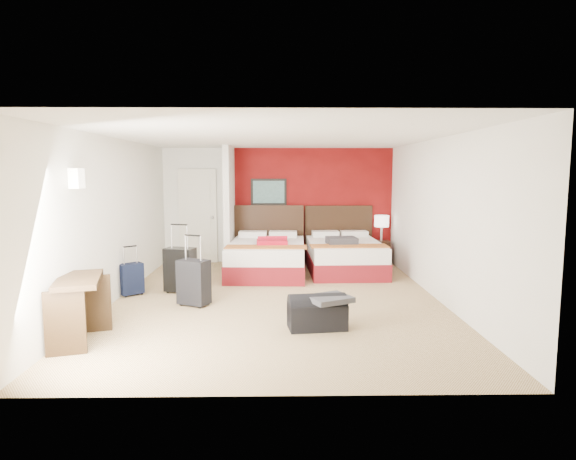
{
  "coord_description": "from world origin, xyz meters",
  "views": [
    {
      "loc": [
        0.05,
        -7.31,
        1.97
      ],
      "look_at": [
        0.18,
        0.8,
        1.0
      ],
      "focal_mm": 30.0,
      "sensor_mm": 36.0,
      "label": 1
    }
  ],
  "objects_px": {
    "bed_left": "(267,258)",
    "table_lamp": "(381,228)",
    "bed_right": "(344,257)",
    "desk": "(80,310)",
    "suitcase_black": "(180,271)",
    "suitcase_navy": "(131,280)",
    "duffel_bag": "(317,314)",
    "nightstand": "(381,253)",
    "suitcase_charcoal": "(194,284)",
    "red_suitcase_open": "(272,241)"
  },
  "relations": [
    {
      "from": "table_lamp",
      "to": "suitcase_navy",
      "type": "distance_m",
      "value": 5.26
    },
    {
      "from": "table_lamp",
      "to": "suitcase_charcoal",
      "type": "height_order",
      "value": "table_lamp"
    },
    {
      "from": "table_lamp",
      "to": "desk",
      "type": "height_order",
      "value": "table_lamp"
    },
    {
      "from": "bed_left",
      "to": "bed_right",
      "type": "relative_size",
      "value": 1.03
    },
    {
      "from": "bed_right",
      "to": "desk",
      "type": "distance_m",
      "value": 5.36
    },
    {
      "from": "duffel_bag",
      "to": "desk",
      "type": "xyz_separation_m",
      "value": [
        -2.79,
        -0.47,
        0.2
      ]
    },
    {
      "from": "bed_right",
      "to": "suitcase_charcoal",
      "type": "bearing_deg",
      "value": -138.21
    },
    {
      "from": "suitcase_navy",
      "to": "table_lamp",
      "type": "bearing_deg",
      "value": -10.19
    },
    {
      "from": "bed_left",
      "to": "red_suitcase_open",
      "type": "bearing_deg",
      "value": -42.84
    },
    {
      "from": "bed_left",
      "to": "bed_right",
      "type": "height_order",
      "value": "bed_left"
    },
    {
      "from": "suitcase_charcoal",
      "to": "desk",
      "type": "relative_size",
      "value": 0.71
    },
    {
      "from": "suitcase_navy",
      "to": "duffel_bag",
      "type": "height_order",
      "value": "suitcase_navy"
    },
    {
      "from": "suitcase_black",
      "to": "duffel_bag",
      "type": "distance_m",
      "value": 2.85
    },
    {
      "from": "nightstand",
      "to": "suitcase_navy",
      "type": "distance_m",
      "value": 5.23
    },
    {
      "from": "nightstand",
      "to": "suitcase_charcoal",
      "type": "distance_m",
      "value": 4.68
    },
    {
      "from": "bed_left",
      "to": "table_lamp",
      "type": "relative_size",
      "value": 3.76
    },
    {
      "from": "table_lamp",
      "to": "suitcase_black",
      "type": "height_order",
      "value": "table_lamp"
    },
    {
      "from": "red_suitcase_open",
      "to": "suitcase_charcoal",
      "type": "height_order",
      "value": "red_suitcase_open"
    },
    {
      "from": "red_suitcase_open",
      "to": "suitcase_charcoal",
      "type": "bearing_deg",
      "value": -121.81
    },
    {
      "from": "suitcase_charcoal",
      "to": "desk",
      "type": "bearing_deg",
      "value": -98.38
    },
    {
      "from": "bed_right",
      "to": "duffel_bag",
      "type": "bearing_deg",
      "value": -104.42
    },
    {
      "from": "bed_right",
      "to": "suitcase_navy",
      "type": "xyz_separation_m",
      "value": [
        -3.68,
        -1.79,
        -0.06
      ]
    },
    {
      "from": "nightstand",
      "to": "bed_right",
      "type": "bearing_deg",
      "value": -133.9
    },
    {
      "from": "red_suitcase_open",
      "to": "nightstand",
      "type": "bearing_deg",
      "value": 20.48
    },
    {
      "from": "red_suitcase_open",
      "to": "suitcase_charcoal",
      "type": "distance_m",
      "value": 2.42
    },
    {
      "from": "bed_right",
      "to": "suitcase_black",
      "type": "relative_size",
      "value": 2.84
    },
    {
      "from": "bed_right",
      "to": "bed_left",
      "type": "bearing_deg",
      "value": -174.45
    },
    {
      "from": "bed_right",
      "to": "red_suitcase_open",
      "type": "bearing_deg",
      "value": -170.09
    },
    {
      "from": "suitcase_charcoal",
      "to": "suitcase_navy",
      "type": "relative_size",
      "value": 1.33
    },
    {
      "from": "bed_right",
      "to": "table_lamp",
      "type": "bearing_deg",
      "value": 39.22
    },
    {
      "from": "bed_left",
      "to": "suitcase_black",
      "type": "distance_m",
      "value": 1.99
    },
    {
      "from": "bed_left",
      "to": "suitcase_black",
      "type": "xyz_separation_m",
      "value": [
        -1.39,
        -1.42,
        0.04
      ]
    },
    {
      "from": "table_lamp",
      "to": "bed_right",
      "type": "bearing_deg",
      "value": -139.41
    },
    {
      "from": "nightstand",
      "to": "suitcase_navy",
      "type": "bearing_deg",
      "value": -145.3
    },
    {
      "from": "bed_left",
      "to": "duffel_bag",
      "type": "bearing_deg",
      "value": -75.51
    },
    {
      "from": "suitcase_navy",
      "to": "red_suitcase_open",
      "type": "bearing_deg",
      "value": -5.53
    },
    {
      "from": "suitcase_black",
      "to": "bed_left",
      "type": "bearing_deg",
      "value": 60.45
    },
    {
      "from": "bed_right",
      "to": "table_lamp",
      "type": "height_order",
      "value": "table_lamp"
    },
    {
      "from": "bed_left",
      "to": "desk",
      "type": "bearing_deg",
      "value": -116.42
    },
    {
      "from": "suitcase_black",
      "to": "suitcase_navy",
      "type": "distance_m",
      "value": 0.78
    },
    {
      "from": "suitcase_black",
      "to": "red_suitcase_open",
      "type": "bearing_deg",
      "value": 56.38
    },
    {
      "from": "suitcase_black",
      "to": "duffel_bag",
      "type": "height_order",
      "value": "suitcase_black"
    },
    {
      "from": "bed_left",
      "to": "table_lamp",
      "type": "bearing_deg",
      "value": 23.5
    },
    {
      "from": "bed_right",
      "to": "suitcase_charcoal",
      "type": "distance_m",
      "value": 3.52
    },
    {
      "from": "bed_left",
      "to": "suitcase_navy",
      "type": "relative_size",
      "value": 4.22
    },
    {
      "from": "nightstand",
      "to": "table_lamp",
      "type": "height_order",
      "value": "table_lamp"
    },
    {
      "from": "red_suitcase_open",
      "to": "desk",
      "type": "height_order",
      "value": "desk"
    },
    {
      "from": "suitcase_charcoal",
      "to": "desk",
      "type": "height_order",
      "value": "desk"
    },
    {
      "from": "red_suitcase_open",
      "to": "table_lamp",
      "type": "distance_m",
      "value": 2.55
    },
    {
      "from": "table_lamp",
      "to": "suitcase_charcoal",
      "type": "relative_size",
      "value": 0.84
    }
  ]
}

